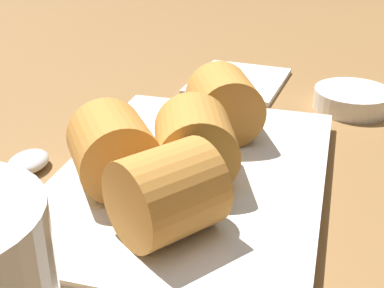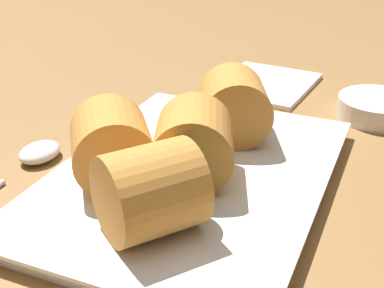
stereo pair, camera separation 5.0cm
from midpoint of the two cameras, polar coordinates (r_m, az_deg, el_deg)
table_surface at (r=44.52cm, az=-4.97°, el=-6.20°), size 180.00×140.00×2.00cm
serving_plate at (r=44.05cm, az=-3.26°, el=-3.83°), size 29.72×21.14×1.50cm
roll_front_left at (r=48.98cm, az=0.42°, el=4.45°), size 8.21×8.21×6.17cm
roll_front_right at (r=41.59cm, az=-3.18°, el=0.22°), size 8.01×7.95×6.17cm
roll_back_left at (r=35.22cm, az=-6.20°, el=-5.15°), size 8.65×8.65×6.17cm
roll_back_right at (r=41.47cm, az=-11.96°, el=-0.45°), size 8.63×8.62×6.17cm
dipping_bowl_near at (r=60.81cm, az=14.54°, el=4.66°), size 8.45×8.45×2.22cm
spoon at (r=48.78cm, az=-20.60°, el=-2.54°), size 17.97×3.35×1.48cm
napkin at (r=66.85cm, az=2.80°, el=6.65°), size 13.52×11.81×0.60cm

